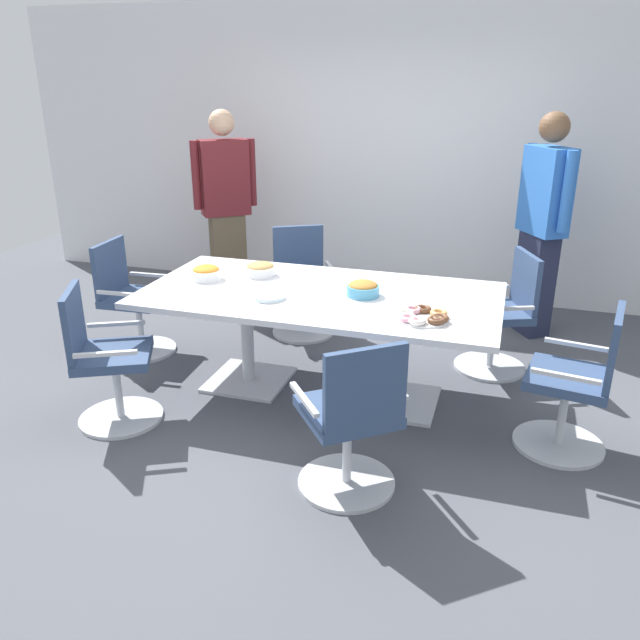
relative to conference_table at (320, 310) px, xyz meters
name	(u,v)px	position (x,y,z in m)	size (l,w,h in m)	color
ground_plane	(320,392)	(0.00, 0.00, -0.63)	(10.00, 10.00, 0.01)	#4C4F56
back_wall	(393,154)	(0.00, 2.40, 0.77)	(8.00, 0.10, 2.80)	white
conference_table	(320,310)	(0.00, 0.00, 0.00)	(2.40, 1.20, 0.75)	silver
office_chair_0	(501,319)	(1.19, 0.78, -0.22)	(0.71, 0.71, 0.91)	silver
office_chair_1	(302,287)	(-0.49, 1.05, -0.22)	(0.73, 0.73, 0.91)	silver
office_chair_2	(132,304)	(-1.66, 0.24, -0.22)	(0.57, 0.57, 0.91)	silver
office_chair_3	(106,364)	(-1.19, -0.78, -0.22)	(0.72, 0.72, 0.91)	silver
office_chair_4	(352,425)	(0.50, -1.05, -0.22)	(0.76, 0.76, 0.91)	silver
office_chair_5	(577,388)	(1.66, -0.26, -0.22)	(0.62, 0.62, 0.91)	silver
person_standing_0	(226,205)	(-1.43, 1.60, 0.34)	(0.53, 0.45, 1.83)	brown
person_standing_1	(542,222)	(1.43, 1.63, 0.35)	(0.42, 0.55, 1.86)	#232842
snack_bowl_cookies	(260,269)	(-0.53, 0.24, 0.17)	(0.23, 0.23, 0.10)	white
snack_bowl_pretzels	(363,288)	(0.29, 0.02, 0.18)	(0.22, 0.22, 0.10)	#4C9EC6
snack_bowl_chips_orange	(206,273)	(-0.86, 0.04, 0.18)	(0.22, 0.22, 0.11)	white
donut_platter	(423,316)	(0.74, -0.30, 0.15)	(0.32, 0.32, 0.04)	white
plate_stack	(269,297)	(-0.28, -0.22, 0.14)	(0.22, 0.22, 0.03)	white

